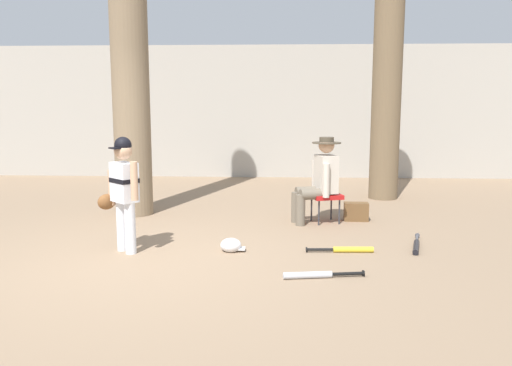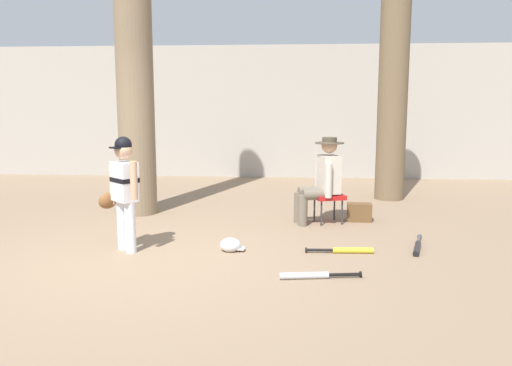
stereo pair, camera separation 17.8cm
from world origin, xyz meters
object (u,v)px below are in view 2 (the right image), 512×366
(seated_spectator, at_px, (322,178))
(bat_aluminum_silver, at_px, (311,275))
(bat_black_composite, at_px, (417,247))
(young_ballplayer, at_px, (123,186))
(handbag_beside_stool, at_px, (359,212))
(tree_behind_spectator, at_px, (393,94))
(tree_near_player, at_px, (133,23))
(bat_yellow_trainer, at_px, (347,250))
(folding_stool, at_px, (328,197))
(batting_helmet_white, at_px, (231,245))

(seated_spectator, height_order, bat_aluminum_silver, seated_spectator)
(bat_black_composite, height_order, bat_aluminum_silver, same)
(young_ballplayer, xyz_separation_m, handbag_beside_stool, (2.83, 1.72, -0.61))
(tree_behind_spectator, bearing_deg, bat_black_composite, -93.90)
(tree_near_player, relative_size, bat_black_composite, 8.19)
(bat_aluminum_silver, bearing_deg, handbag_beside_stool, 73.44)
(tree_behind_spectator, xyz_separation_m, young_ballplayer, (-3.55, -3.52, -1.07))
(tree_behind_spectator, xyz_separation_m, handbag_beside_stool, (-0.72, -1.81, -1.69))
(tree_near_player, relative_size, bat_aluminum_silver, 8.17)
(tree_near_player, distance_m, handbag_beside_stool, 4.24)
(handbag_beside_stool, height_order, bat_black_composite, handbag_beside_stool)
(bat_yellow_trainer, bearing_deg, bat_aluminum_silver, -115.79)
(bat_black_composite, bearing_deg, bat_aluminum_silver, -138.60)
(young_ballplayer, bearing_deg, bat_yellow_trainer, 2.15)
(folding_stool, bearing_deg, bat_aluminum_silver, -97.12)
(bat_black_composite, bearing_deg, seated_spectator, 129.62)
(seated_spectator, bearing_deg, tree_near_player, 170.50)
(tree_behind_spectator, distance_m, bat_aluminum_silver, 4.91)
(tree_near_player, height_order, seated_spectator, tree_near_player)
(handbag_beside_stool, height_order, bat_yellow_trainer, handbag_beside_stool)
(handbag_beside_stool, xyz_separation_m, bat_black_composite, (0.50, -1.42, -0.10))
(folding_stool, height_order, bat_black_composite, folding_stool)
(young_ballplayer, height_order, folding_stool, young_ballplayer)
(folding_stool, xyz_separation_m, bat_black_composite, (0.95, -1.29, -0.33))
(tree_behind_spectator, distance_m, batting_helmet_white, 4.53)
(seated_spectator, relative_size, batting_helmet_white, 4.25)
(seated_spectator, relative_size, bat_yellow_trainer, 1.57)
(seated_spectator, relative_size, bat_aluminum_silver, 1.51)
(tree_near_player, distance_m, seated_spectator, 3.52)
(young_ballplayer, distance_m, handbag_beside_stool, 3.37)
(bat_aluminum_silver, relative_size, batting_helmet_white, 2.82)
(seated_spectator, height_order, bat_yellow_trainer, seated_spectator)
(tree_near_player, distance_m, folding_stool, 3.76)
(tree_near_player, height_order, handbag_beside_stool, tree_near_player)
(tree_behind_spectator, height_order, seated_spectator, tree_behind_spectator)
(bat_aluminum_silver, bearing_deg, tree_near_player, 131.95)
(young_ballplayer, xyz_separation_m, bat_aluminum_silver, (2.08, -0.80, -0.71))
(tree_behind_spectator, distance_m, bat_yellow_trainer, 4.00)
(young_ballplayer, height_order, bat_black_composite, young_ballplayer)
(folding_stool, xyz_separation_m, bat_yellow_trainer, (0.14, -1.49, -0.33))
(seated_spectator, xyz_separation_m, bat_black_composite, (1.04, -1.26, -0.61))
(young_ballplayer, height_order, seated_spectator, young_ballplayer)
(bat_yellow_trainer, xyz_separation_m, bat_aluminum_silver, (-0.43, -0.90, 0.00))
(tree_near_player, xyz_separation_m, bat_yellow_trainer, (2.97, -1.92, -2.77))
(folding_stool, bearing_deg, handbag_beside_stool, 16.12)
(tree_near_player, bearing_deg, handbag_beside_stool, -5.21)
(seated_spectator, distance_m, bat_yellow_trainer, 1.60)
(batting_helmet_white, bearing_deg, young_ballplayer, -176.27)
(seated_spectator, distance_m, bat_aluminum_silver, 2.45)
(tree_behind_spectator, height_order, bat_aluminum_silver, tree_behind_spectator)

